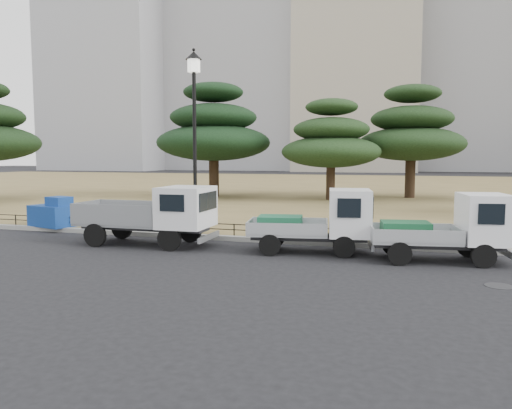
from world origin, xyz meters
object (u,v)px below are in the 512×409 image
(truck_kei_front, at_px, (320,221))
(tarp_pile, at_px, (56,214))
(truck_kei_rear, at_px, (449,228))
(truck_large, at_px, (153,212))
(street_lamp, at_px, (194,112))

(truck_kei_front, height_order, tarp_pile, truck_kei_front)
(tarp_pile, bearing_deg, truck_kei_front, -8.53)
(tarp_pile, bearing_deg, truck_kei_rear, -7.29)
(truck_large, relative_size, truck_kei_front, 1.17)
(street_lamp, xyz_separation_m, tarp_pile, (-5.85, 0.07, -3.71))
(truck_large, xyz_separation_m, truck_kei_rear, (8.77, 0.07, -0.13))
(truck_large, xyz_separation_m, tarp_pile, (-5.18, 1.86, -0.44))
(truck_large, xyz_separation_m, truck_kei_front, (5.25, 0.29, -0.12))
(truck_kei_front, bearing_deg, tarp_pile, 162.41)
(truck_large, distance_m, street_lamp, 3.79)
(truck_kei_front, bearing_deg, truck_large, 174.11)
(truck_large, height_order, tarp_pile, truck_large)
(truck_large, distance_m, tarp_pile, 5.52)
(truck_kei_rear, bearing_deg, tarp_pile, 163.74)
(truck_kei_rear, xyz_separation_m, street_lamp, (-8.10, 1.71, 3.41))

